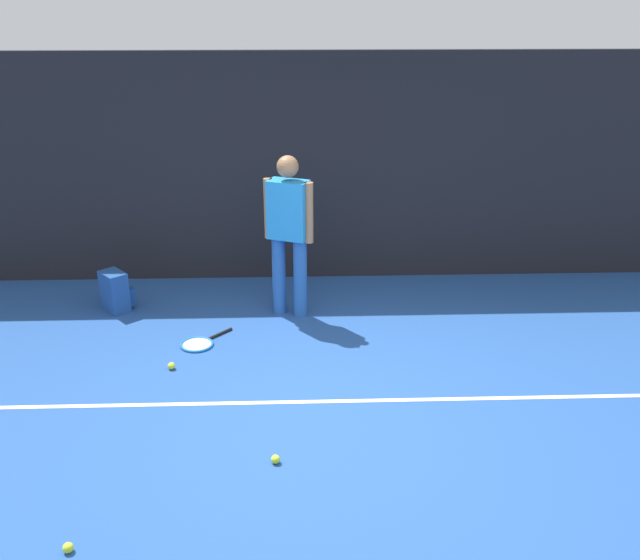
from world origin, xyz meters
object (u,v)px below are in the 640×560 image
backpack (116,292)px  tennis_ball_by_fence (171,366)px  tennis_ball_mid_court (68,548)px  tennis_ball_near_player (276,459)px  tennis_racket (199,343)px  tennis_player (289,227)px

backpack → tennis_ball_by_fence: backpack is taller
backpack → tennis_ball_mid_court: backpack is taller
tennis_ball_near_player → tennis_ball_mid_court: bearing=-146.1°
tennis_ball_by_fence → tennis_ball_mid_court: bearing=-96.9°
backpack → tennis_racket: bearing=-171.1°
tennis_player → tennis_ball_near_player: 2.74m
backpack → tennis_ball_by_fence: 1.54m
tennis_racket → tennis_ball_near_player: size_ratio=8.62×
backpack → tennis_ball_near_player: 3.25m
backpack → tennis_ball_near_player: (1.76, -2.73, -0.18)m
backpack → tennis_ball_near_player: bearing=172.4°
tennis_player → tennis_ball_mid_court: size_ratio=25.76×
tennis_player → backpack: tennis_player is taller
backpack → tennis_ball_by_fence: size_ratio=6.67×
tennis_ball_by_fence → backpack: bearing=120.7°
backpack → tennis_ball_by_fence: bearing=170.3°
tennis_player → tennis_racket: 1.47m
tennis_ball_mid_court → tennis_ball_by_fence: bearing=83.1°
tennis_racket → tennis_ball_mid_court: bearing=33.4°
tennis_player → tennis_racket: size_ratio=2.99×
tennis_player → tennis_racket: (-0.88, -0.68, -0.95)m
tennis_racket → backpack: bearing=-87.7°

